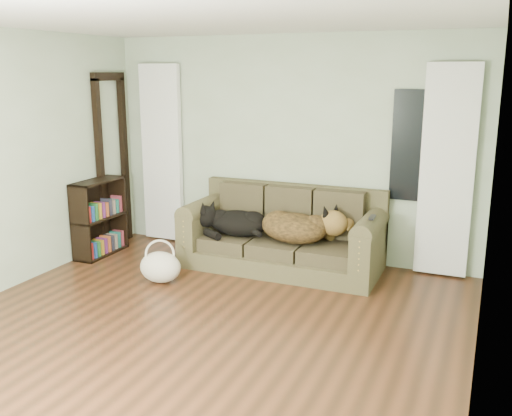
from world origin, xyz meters
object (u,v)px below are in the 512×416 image
at_px(sofa, 282,230).
at_px(bookshelf, 99,214).
at_px(tote_bag, 160,268).
at_px(dog_shepherd, 298,229).
at_px(dog_black_lab, 235,224).

relative_size(sofa, bookshelf, 2.39).
distance_m(sofa, tote_bag, 1.41).
bearing_deg(bookshelf, tote_bag, -27.81).
height_order(dog_shepherd, tote_bag, dog_shepherd).
height_order(dog_black_lab, bookshelf, bookshelf).
bearing_deg(sofa, dog_shepherd, -14.08).
xyz_separation_m(tote_bag, bookshelf, (-1.19, 0.53, 0.34)).
bearing_deg(sofa, bookshelf, -169.94).
height_order(sofa, bookshelf, bookshelf).
relative_size(sofa, dog_shepherd, 2.76).
distance_m(sofa, dog_black_lab, 0.55).
bearing_deg(dog_shepherd, sofa, -1.98).
height_order(sofa, dog_black_lab, sofa).
relative_size(tote_bag, bookshelf, 0.49).
bearing_deg(dog_black_lab, tote_bag, -113.59).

